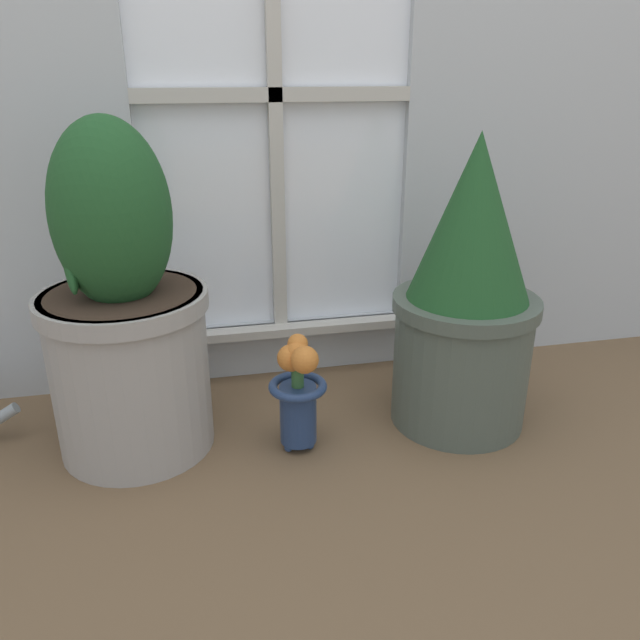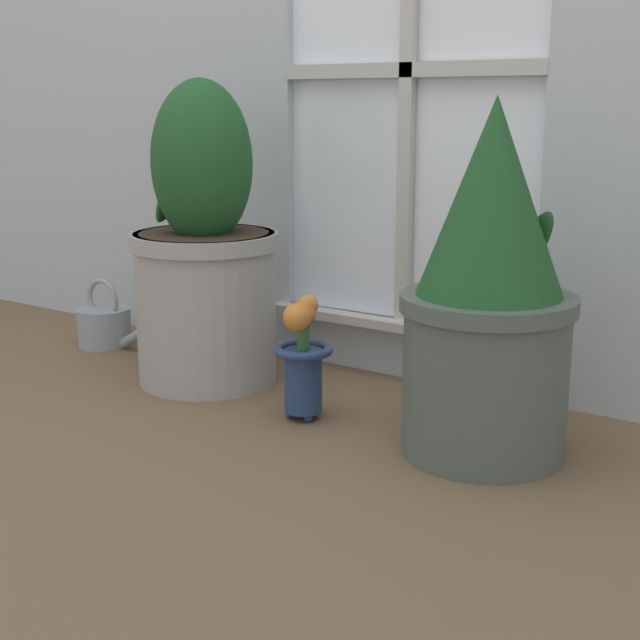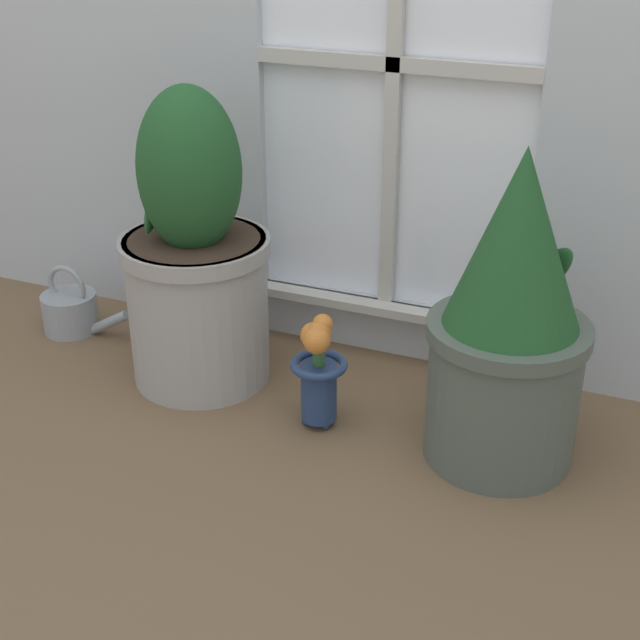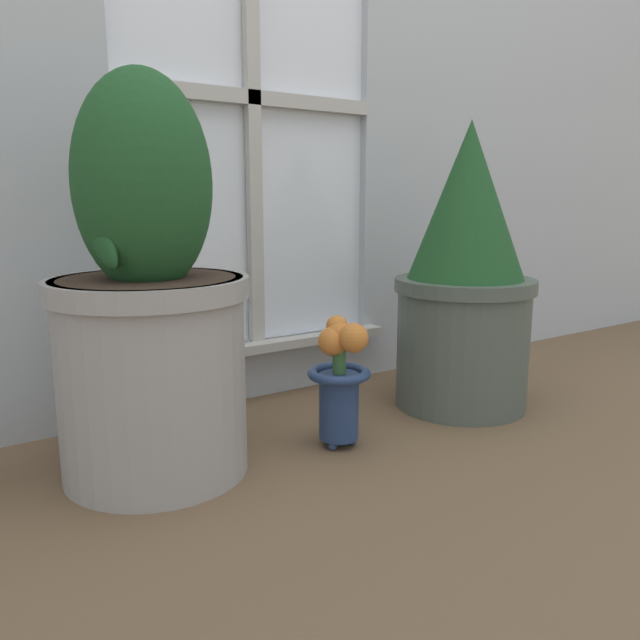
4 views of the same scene
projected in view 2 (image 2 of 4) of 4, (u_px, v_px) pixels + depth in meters
The scene contains 5 objects.
ground_plane at pixel (267, 443), 1.89m from camera, with size 10.00×10.00×0.00m, color brown.
potted_plant_left at pixel (205, 257), 2.24m from camera, with size 0.38×0.38×0.76m.
potted_plant_right at pixel (489, 295), 1.76m from camera, with size 0.35×0.35×0.72m.
flower_vase at pixel (302, 352), 2.00m from camera, with size 0.14×0.14×0.29m.
watering_can at pixel (105, 325), 2.63m from camera, with size 0.28×0.16×0.20m.
Camera 2 is at (1.09, -1.40, 0.71)m, focal length 50.00 mm.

